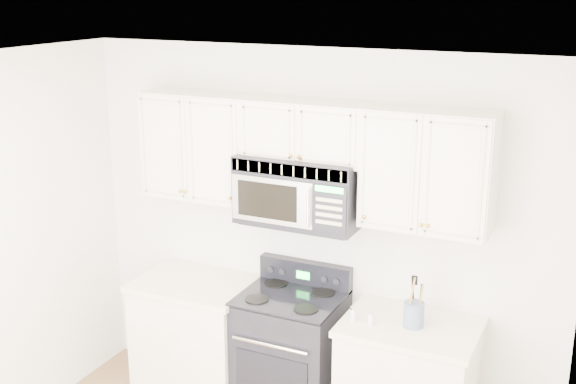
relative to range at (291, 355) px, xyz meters
The scene contains 8 objects.
room 1.67m from the range, 87.86° to the right, with size 3.51×3.51×2.61m.
base_cabinet_left 0.75m from the range, behind, with size 0.86×0.65×0.92m.
range is the anchor object (origin of this frame).
upper_cabinets 1.46m from the range, 66.48° to the left, with size 2.44×0.37×0.75m.
microwave 1.20m from the range, 66.49° to the left, with size 0.83×0.46×0.46m.
utensil_crock 1.02m from the range, ahead, with size 0.13×0.13×0.34m.
shaker_salt 0.71m from the range, 15.21° to the right, with size 0.04×0.04×0.09m.
shaker_pepper 0.80m from the range, 13.21° to the right, with size 0.04×0.04×0.09m.
Camera 1 is at (1.86, -2.66, 3.01)m, focal length 45.00 mm.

